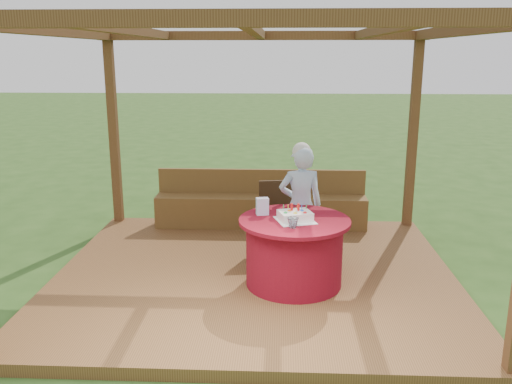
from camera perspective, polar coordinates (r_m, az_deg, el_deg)
ground at (r=6.31m, az=-0.11°, el=-9.39°), size 60.00×60.00×0.00m
deck at (r=6.29m, az=-0.11°, el=-8.89°), size 4.50×4.00×0.12m
pergola at (r=5.78m, az=-0.12°, el=13.01°), size 4.50×4.00×2.72m
bench at (r=7.80m, az=0.51°, el=-1.69°), size 3.00×0.42×0.80m
table at (r=5.84m, az=4.03°, el=-6.25°), size 1.18×1.18×0.73m
chair at (r=6.76m, az=2.26°, el=-2.25°), size 0.49×0.49×0.88m
elderly_woman at (r=6.34m, az=4.71°, el=-1.23°), size 0.55×0.40×1.45m
birthday_cake at (r=5.66m, az=4.13°, el=-2.52°), size 0.47×0.47×0.17m
gift_bag at (r=5.84m, az=0.68°, el=-1.52°), size 0.15×0.11×0.19m
drinking_glass at (r=5.43m, az=3.90°, el=-3.25°), size 0.15×0.15×0.11m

